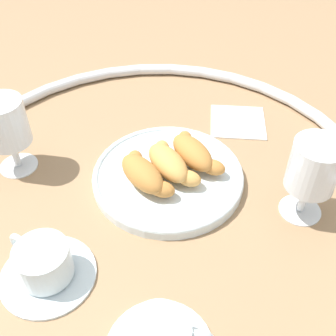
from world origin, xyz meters
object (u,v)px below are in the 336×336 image
Objects in this scene: coffee_cup_far at (44,265)px; folded_napkin at (238,121)px; croissant_large at (144,174)px; croissant_small at (170,163)px; croissant_extra at (194,153)px; pastry_plate at (168,176)px; juice_glass_right at (313,170)px; juice_glass_left at (5,125)px.

coffee_cup_far is 1.24× the size of folded_napkin.
croissant_large is 1.18× the size of folded_napkin.
croissant_small is 1.00× the size of croissant_extra.
pastry_plate is at bearing -76.03° from croissant_small.
coffee_cup_far is 0.48m from folded_napkin.
juice_glass_left is at bearing -120.29° from juice_glass_right.
coffee_cup_far is 0.97× the size of juice_glass_right.
croissant_small is 0.22m from folded_napkin.
juice_glass_right is (0.13, 0.18, 0.05)m from croissant_small.
croissant_large is 0.27m from folded_napkin.
croissant_large is 0.93× the size of juice_glass_left.
juice_glass_left is (-0.13, -0.20, 0.05)m from croissant_large.
juice_glass_right reaches higher than folded_napkin.
pastry_plate is 0.03m from croissant_small.
pastry_plate is 2.02× the size of croissant_large.
croissant_extra is at bearing -137.89° from juice_glass_right.
folded_napkin is (-0.12, 0.19, -0.01)m from pastry_plate.
juice_glass_right is (0.13, 0.18, 0.08)m from pastry_plate.
croissant_small is 0.98× the size of coffee_cup_far.
croissant_large is at bearing -61.44° from folded_napkin.
juice_glass_right is at bearing 59.71° from juice_glass_left.
croissant_large is 0.10m from croissant_extra.
croissant_small is (-0.01, 0.05, 0.00)m from croissant_large.
croissant_small is at bearing 120.14° from coffee_cup_far.
juice_glass_left reaches higher than coffee_cup_far.
juice_glass_right reaches higher than pastry_plate.
juice_glass_right reaches higher than croissant_large.
croissant_large is (0.01, -0.05, 0.03)m from pastry_plate.
juice_glass_right reaches higher than croissant_small.
croissant_extra is 0.98× the size of coffee_cup_far.
folded_napkin is (-0.25, 0.41, -0.02)m from coffee_cup_far.
juice_glass_right reaches higher than croissant_extra.
pastry_plate is at bearing -58.36° from folded_napkin.
croissant_small is 0.95× the size of juice_glass_left.
croissant_extra is (-0.01, 0.05, 0.00)m from croissant_small.
coffee_cup_far reaches higher than folded_napkin.
croissant_small is at bearing -58.11° from folded_napkin.
croissant_extra is 1.21× the size of folded_napkin.
croissant_large is 0.05m from croissant_small.
juice_glass_left reaches higher than croissant_large.
coffee_cup_far is (0.13, -0.22, -0.01)m from croissant_small.
coffee_cup_far is at bearing -90.48° from juice_glass_right.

